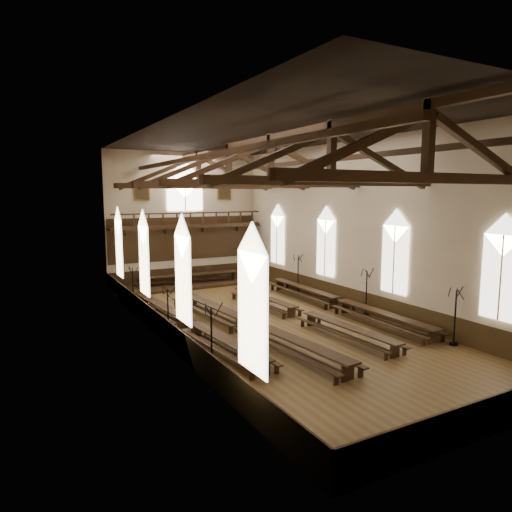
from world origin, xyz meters
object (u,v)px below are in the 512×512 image
at_px(refectory_row_a, 189,323).
at_px(dais, 190,285).
at_px(candelabrum_left_far, 133,294).
at_px(candelabrum_left_near, 212,353).
at_px(candelabrum_right_far, 298,281).
at_px(refectory_row_c, 301,313).
at_px(refectory_row_b, 246,323).
at_px(candelabrum_left_mid, 168,322).
at_px(candelabrum_right_near, 454,328).
at_px(refectory_row_d, 340,302).
at_px(candelabrum_right_mid, 366,301).
at_px(high_table, 190,275).

xyz_separation_m(refectory_row_a, dais, (4.15, 10.95, -0.40)).
distance_m(dais, candelabrum_left_far, 6.76).
distance_m(candelabrum_left_near, candelabrum_right_far, 15.39).
relative_size(refectory_row_c, dais, 1.20).
bearing_deg(candelabrum_left_near, refectory_row_b, 48.46).
relative_size(refectory_row_a, refectory_row_c, 1.02).
bearing_deg(candelabrum_left_mid, candelabrum_left_near, -90.00).
bearing_deg(candelabrum_right_near, refectory_row_c, 120.69).
bearing_deg(refectory_row_d, candelabrum_left_mid, -179.93).
relative_size(refectory_row_b, candelabrum_left_mid, 5.83).
bearing_deg(candelabrum_left_far, candelabrum_right_mid, -37.47).
bearing_deg(candelabrum_right_near, refectory_row_a, 142.71).
bearing_deg(candelabrum_left_far, candelabrum_left_near, -90.00).
bearing_deg(dais, candelabrum_left_near, -107.68).
distance_m(refectory_row_c, candelabrum_left_far, 10.56).
relative_size(high_table, candelabrum_right_far, 2.86).
xyz_separation_m(refectory_row_d, candelabrum_right_near, (0.62, -7.43, 0.28)).
distance_m(refectory_row_d, candelabrum_left_near, 11.76).
bearing_deg(refectory_row_d, refectory_row_b, -169.21).
xyz_separation_m(candelabrum_right_near, candelabrum_right_mid, (0.00, 5.85, -0.00)).
bearing_deg(candelabrum_right_mid, refectory_row_a, 169.99).
bearing_deg(candelabrum_left_far, candelabrum_right_far, -8.16).
bearing_deg(dais, refectory_row_b, -97.80).
bearing_deg(candelabrum_left_mid, candelabrum_right_far, 25.74).
bearing_deg(dais, candelabrum_right_near, -72.51).
relative_size(refectory_row_c, candelabrum_right_mid, 5.05).
bearing_deg(candelabrum_left_far, refectory_row_c, -47.18).
distance_m(high_table, candelabrum_right_near, 19.47).
distance_m(refectory_row_a, candelabrum_left_far, 6.84).
distance_m(refectory_row_d, candelabrum_right_mid, 1.72).
bearing_deg(high_table, refectory_row_b, -97.80).
distance_m(refectory_row_a, high_table, 11.72).
bearing_deg(candelabrum_left_mid, candelabrum_right_near, -33.75).
xyz_separation_m(refectory_row_d, candelabrum_left_far, (-10.48, 6.93, 0.23)).
height_order(refectory_row_c, high_table, high_table).
height_order(refectory_row_b, dais, refectory_row_b).
xyz_separation_m(refectory_row_a, refectory_row_b, (2.44, -1.51, 0.06)).
height_order(candelabrum_right_near, candelabrum_right_mid, candelabrum_right_near).
distance_m(refectory_row_a, refectory_row_b, 2.87).
bearing_deg(refectory_row_b, refectory_row_c, 8.08).
distance_m(candelabrum_left_near, candelabrum_left_far, 12.25).
distance_m(refectory_row_d, candelabrum_right_far, 5.38).
height_order(high_table, candelabrum_right_mid, candelabrum_right_mid).
bearing_deg(high_table, dais, 180.00).
xyz_separation_m(candelabrum_left_near, candelabrum_right_mid, (11.10, 3.74, -0.03)).
distance_m(high_table, candelabrum_right_far, 8.24).
bearing_deg(candelabrum_left_mid, high_table, 64.81).
height_order(candelabrum_left_near, candelabrum_right_far, candelabrum_left_near).
bearing_deg(candelabrum_right_far, refectory_row_a, -152.75).
bearing_deg(refectory_row_c, refectory_row_b, -171.92).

